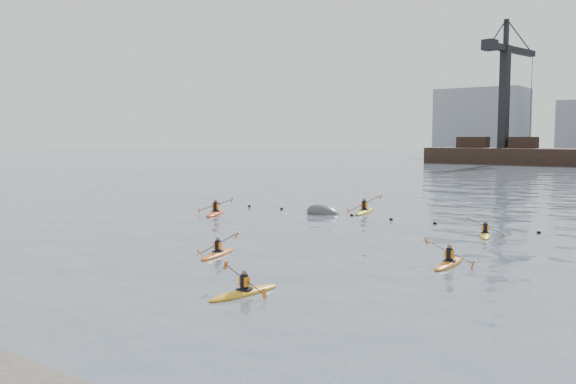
% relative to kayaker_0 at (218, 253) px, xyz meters
% --- Properties ---
extents(ground, '(400.00, 400.00, 0.00)m').
position_rel_kayaker_0_xyz_m(ground, '(2.94, -7.32, -0.09)').
color(ground, '#394654').
rests_on(ground, ground).
extents(float_line, '(33.24, 0.73, 0.24)m').
position_rel_kayaker_0_xyz_m(float_line, '(2.44, 15.21, -0.06)').
color(float_line, black).
rests_on(float_line, ground).
extents(kayaker_0, '(2.03, 3.00, 1.22)m').
position_rel_kayaker_0_xyz_m(kayaker_0, '(0.00, 0.00, 0.00)').
color(kayaker_0, '#D25713').
rests_on(kayaker_0, ground).
extents(kayaker_1, '(2.07, 3.06, 1.12)m').
position_rel_kayaker_0_xyz_m(kayaker_1, '(5.39, -4.48, 0.00)').
color(kayaker_1, gold).
rests_on(kayaker_1, ground).
extents(kayaker_2, '(2.32, 3.60, 1.34)m').
position_rel_kayaker_0_xyz_m(kayaker_2, '(-10.07, 10.57, 0.02)').
color(kayaker_2, red).
rests_on(kayaker_2, ground).
extents(kayaker_3, '(1.97, 2.96, 1.14)m').
position_rel_kayaker_0_xyz_m(kayaker_3, '(7.84, 12.46, -0.00)').
color(kayaker_3, gold).
rests_on(kayaker_3, ground).
extents(kayaker_4, '(2.16, 3.15, 1.18)m').
position_rel_kayaker_0_xyz_m(kayaker_4, '(9.13, 4.15, 0.01)').
color(kayaker_4, orange).
rests_on(kayaker_4, ground).
extents(kayaker_5, '(2.55, 3.75, 1.50)m').
position_rel_kayaker_0_xyz_m(kayaker_5, '(-2.32, 17.41, 0.02)').
color(kayaker_5, gold).
rests_on(kayaker_5, ground).
extents(mooring_buoy, '(2.88, 2.01, 1.68)m').
position_rel_kayaker_0_xyz_m(mooring_buoy, '(-4.26, 15.16, -0.09)').
color(mooring_buoy, '#3C3F41').
rests_on(mooring_buoy, ground).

